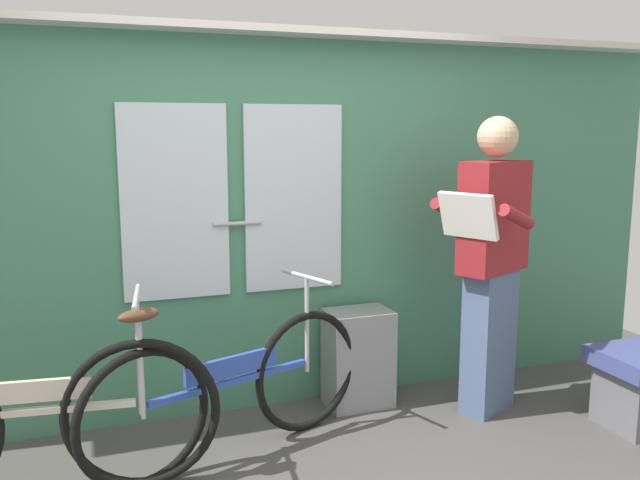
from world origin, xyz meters
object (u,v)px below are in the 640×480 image
Objects in this scene: bicycle_leaning_behind at (30,419)px; trash_bin_by_wall at (358,358)px; bicycle_near_door at (231,389)px; passenger_reading_newspaper at (492,259)px.

bicycle_leaning_behind reaches higher than trash_bin_by_wall.
bicycle_near_door is 1.68m from passenger_reading_newspaper.
passenger_reading_newspaper is at bearing -17.62° from bicycle_near_door.
bicycle_leaning_behind is at bearing 166.76° from bicycle_near_door.
passenger_reading_newspaper is at bearing -26.20° from trash_bin_by_wall.
passenger_reading_newspaper reaches higher than bicycle_leaning_behind.
bicycle_near_door is 0.96m from trash_bin_by_wall.
bicycle_near_door is 0.94× the size of bicycle_leaning_behind.
bicycle_near_door is at bearing -23.52° from passenger_reading_newspaper.
trash_bin_by_wall is at bearing 21.95° from bicycle_leaning_behind.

